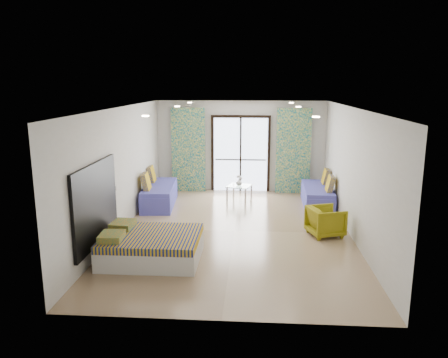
# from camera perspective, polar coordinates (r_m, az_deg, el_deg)

# --- Properties ---
(floor) EXTENTS (5.00, 7.50, 0.01)m
(floor) POSITION_cam_1_polar(r_m,az_deg,el_deg) (9.74, 1.38, -6.78)
(floor) COLOR #927557
(floor) RESTS_ON ground
(ceiling) EXTENTS (5.00, 7.50, 0.01)m
(ceiling) POSITION_cam_1_polar(r_m,az_deg,el_deg) (9.21, 1.47, 9.29)
(ceiling) COLOR silver
(ceiling) RESTS_ON ground
(wall_back) EXTENTS (5.00, 0.01, 2.70)m
(wall_back) POSITION_cam_1_polar(r_m,az_deg,el_deg) (13.07, 2.19, 4.28)
(wall_back) COLOR silver
(wall_back) RESTS_ON ground
(wall_front) EXTENTS (5.00, 0.01, 2.70)m
(wall_front) POSITION_cam_1_polar(r_m,az_deg,el_deg) (5.76, -0.32, -6.38)
(wall_front) COLOR silver
(wall_front) RESTS_ON ground
(wall_left) EXTENTS (0.01, 7.50, 2.70)m
(wall_left) POSITION_cam_1_polar(r_m,az_deg,el_deg) (9.81, -13.32, 1.21)
(wall_left) COLOR silver
(wall_left) RESTS_ON ground
(wall_right) EXTENTS (0.01, 7.50, 2.70)m
(wall_right) POSITION_cam_1_polar(r_m,az_deg,el_deg) (9.60, 16.51, 0.78)
(wall_right) COLOR silver
(wall_right) RESTS_ON ground
(balcony_door) EXTENTS (1.76, 0.08, 2.28)m
(balcony_door) POSITION_cam_1_polar(r_m,az_deg,el_deg) (13.06, 2.18, 3.86)
(balcony_door) COLOR black
(balcony_door) RESTS_ON floor
(balcony_rail) EXTENTS (1.52, 0.03, 0.04)m
(balcony_rail) POSITION_cam_1_polar(r_m,az_deg,el_deg) (13.12, 2.17, 2.54)
(balcony_rail) COLOR #595451
(balcony_rail) RESTS_ON balcony_door
(curtain_left) EXTENTS (1.00, 0.10, 2.50)m
(curtain_left) POSITION_cam_1_polar(r_m,az_deg,el_deg) (13.05, -4.67, 3.79)
(curtain_left) COLOR silver
(curtain_left) RESTS_ON floor
(curtain_right) EXTENTS (1.00, 0.10, 2.50)m
(curtain_right) POSITION_cam_1_polar(r_m,az_deg,el_deg) (12.95, 9.04, 3.61)
(curtain_right) COLOR silver
(curtain_right) RESTS_ON floor
(downlight_a) EXTENTS (0.12, 0.12, 0.02)m
(downlight_a) POSITION_cam_1_polar(r_m,az_deg,el_deg) (7.43, -10.22, 8.11)
(downlight_a) COLOR #FFE0B2
(downlight_a) RESTS_ON ceiling
(downlight_b) EXTENTS (0.12, 0.12, 0.02)m
(downlight_b) POSITION_cam_1_polar(r_m,az_deg,el_deg) (7.27, 11.93, 7.95)
(downlight_b) COLOR #FFE0B2
(downlight_b) RESTS_ON ceiling
(downlight_c) EXTENTS (0.12, 0.12, 0.02)m
(downlight_c) POSITION_cam_1_polar(r_m,az_deg,el_deg) (10.36, -6.14, 9.41)
(downlight_c) COLOR #FFE0B2
(downlight_c) RESTS_ON ceiling
(downlight_d) EXTENTS (0.12, 0.12, 0.02)m
(downlight_d) POSITION_cam_1_polar(r_m,az_deg,el_deg) (10.24, 9.68, 9.28)
(downlight_d) COLOR #FFE0B2
(downlight_d) RESTS_ON ceiling
(downlight_e) EXTENTS (0.12, 0.12, 0.02)m
(downlight_e) POSITION_cam_1_polar(r_m,az_deg,el_deg) (12.33, -4.49, 9.92)
(downlight_e) COLOR #FFE0B2
(downlight_e) RESTS_ON ceiling
(downlight_f) EXTENTS (0.12, 0.12, 0.02)m
(downlight_f) POSITION_cam_1_polar(r_m,az_deg,el_deg) (12.23, 8.79, 9.80)
(downlight_f) COLOR #FFE0B2
(downlight_f) RESTS_ON ceiling
(headboard) EXTENTS (0.06, 2.10, 1.50)m
(headboard) POSITION_cam_1_polar(r_m,az_deg,el_deg) (8.31, -16.39, -3.12)
(headboard) COLOR black
(headboard) RESTS_ON floor
(switch_plate) EXTENTS (0.02, 0.10, 0.10)m
(switch_plate) POSITION_cam_1_polar(r_m,az_deg,el_deg) (9.45, -13.85, -1.11)
(switch_plate) COLOR silver
(switch_plate) RESTS_ON wall_left
(bed) EXTENTS (1.76, 1.44, 0.61)m
(bed) POSITION_cam_1_polar(r_m,az_deg,el_deg) (8.27, -9.55, -8.65)
(bed) COLOR silver
(bed) RESTS_ON floor
(daybed_left) EXTENTS (0.94, 2.04, 0.98)m
(daybed_left) POSITION_cam_1_polar(r_m,az_deg,el_deg) (11.78, -8.51, -1.95)
(daybed_left) COLOR #4949AF
(daybed_left) RESTS_ON floor
(daybed_right) EXTENTS (0.78, 1.88, 0.92)m
(daybed_right) POSITION_cam_1_polar(r_m,az_deg,el_deg) (11.86, 12.17, -2.09)
(daybed_right) COLOR #4949AF
(daybed_right) RESTS_ON floor
(coffee_table) EXTENTS (0.77, 0.77, 0.71)m
(coffee_table) POSITION_cam_1_polar(r_m,az_deg,el_deg) (12.20, 2.02, -1.05)
(coffee_table) COLOR silver
(coffee_table) RESTS_ON floor
(vase) EXTENTS (0.20, 0.20, 0.18)m
(vase) POSITION_cam_1_polar(r_m,az_deg,el_deg) (12.19, 1.97, -0.42)
(vase) COLOR white
(vase) RESTS_ON coffee_table
(armchair) EXTENTS (0.81, 0.84, 0.70)m
(armchair) POSITION_cam_1_polar(r_m,az_deg,el_deg) (9.60, 13.14, -5.22)
(armchair) COLOR olive
(armchair) RESTS_ON floor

